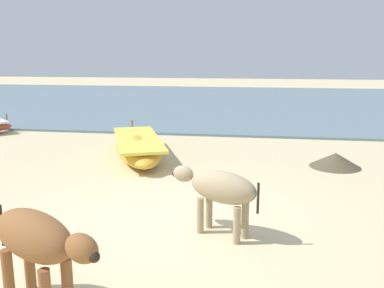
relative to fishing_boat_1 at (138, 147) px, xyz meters
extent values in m
plane|color=beige|center=(1.56, -4.00, -0.30)|extent=(80.00, 80.00, 0.00)
cube|color=slate|center=(1.56, 13.14, -0.26)|extent=(60.00, 20.00, 0.08)
ellipsoid|color=gold|center=(0.00, 0.00, -0.02)|extent=(2.44, 3.99, 0.54)
cube|color=#EAD84C|center=(0.00, 0.00, 0.21)|extent=(2.25, 3.55, 0.07)
cube|color=olive|center=(-0.10, 0.27, 0.13)|extent=(0.92, 0.46, 0.04)
cylinder|color=olive|center=(-0.64, 1.65, 0.35)|extent=(0.06, 0.06, 0.20)
cylinder|color=olive|center=(-5.53, 2.90, 0.24)|extent=(0.06, 0.06, 0.20)
ellipsoid|color=brown|center=(0.74, -6.58, 0.53)|extent=(1.29, 1.00, 0.53)
ellipsoid|color=brown|center=(1.45, -6.96, 0.62)|extent=(0.46, 0.40, 0.28)
sphere|color=#2D2119|center=(1.60, -7.04, 0.59)|extent=(0.15, 0.15, 0.11)
cylinder|color=brown|center=(1.11, -6.63, 0.01)|extent=(0.12, 0.12, 0.60)
cylinder|color=brown|center=(0.50, -6.30, 0.01)|extent=(0.12, 0.12, 0.60)
cylinder|color=brown|center=(0.37, -6.53, 0.01)|extent=(0.12, 0.12, 0.60)
cylinder|color=#2D2119|center=(0.18, -6.28, 0.48)|extent=(0.04, 0.04, 0.49)
ellipsoid|color=tan|center=(2.57, -4.46, 0.46)|extent=(1.19, 0.90, 0.48)
ellipsoid|color=tan|center=(1.92, -4.12, 0.54)|extent=(0.42, 0.36, 0.26)
sphere|color=#2D2119|center=(1.78, -4.05, 0.51)|extent=(0.14, 0.14, 0.10)
cylinder|color=tan|center=(2.23, -4.42, -0.02)|extent=(0.11, 0.11, 0.55)
cylinder|color=tan|center=(2.34, -4.21, -0.02)|extent=(0.11, 0.11, 0.55)
cylinder|color=tan|center=(2.80, -4.72, -0.02)|extent=(0.11, 0.11, 0.55)
cylinder|color=tan|center=(2.91, -4.50, -0.02)|extent=(0.11, 0.11, 0.55)
cylinder|color=#2D2119|center=(3.09, -4.73, 0.41)|extent=(0.04, 0.04, 0.45)
cone|color=brown|center=(4.97, -0.16, -0.12)|extent=(1.73, 1.73, 0.35)
camera|label=1|loc=(3.01, -10.37, 2.40)|focal=39.14mm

